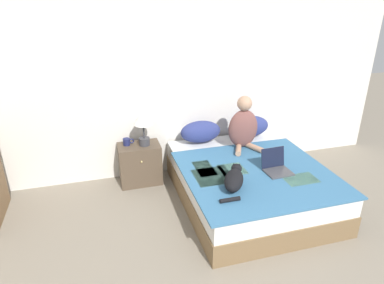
{
  "coord_description": "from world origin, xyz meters",
  "views": [
    {
      "loc": [
        -1.09,
        -0.73,
        2.35
      ],
      "look_at": [
        -0.14,
        2.58,
        0.83
      ],
      "focal_mm": 32.0,
      "sensor_mm": 36.0,
      "label": 1
    }
  ],
  "objects_px": {
    "pillow_far": "(250,126)",
    "person_sitting": "(243,126)",
    "pillow_near": "(201,132)",
    "nightstand": "(140,164)",
    "bed": "(249,183)",
    "cat_tabby": "(234,179)",
    "coffee_mug": "(127,142)",
    "table_lamp": "(143,122)",
    "laptop_open": "(276,167)"
  },
  "relations": [
    {
      "from": "table_lamp",
      "to": "pillow_far",
      "type": "bearing_deg",
      "value": 0.91
    },
    {
      "from": "cat_tabby",
      "to": "laptop_open",
      "type": "relative_size",
      "value": 1.57
    },
    {
      "from": "pillow_near",
      "to": "nightstand",
      "type": "relative_size",
      "value": 1.02
    },
    {
      "from": "pillow_near",
      "to": "bed",
      "type": "bearing_deg",
      "value": -66.23
    },
    {
      "from": "bed",
      "to": "cat_tabby",
      "type": "xyz_separation_m",
      "value": [
        -0.38,
        -0.42,
        0.34
      ]
    },
    {
      "from": "pillow_far",
      "to": "person_sitting",
      "type": "height_order",
      "value": "person_sitting"
    },
    {
      "from": "person_sitting",
      "to": "laptop_open",
      "type": "bearing_deg",
      "value": -82.15
    },
    {
      "from": "pillow_far",
      "to": "nightstand",
      "type": "xyz_separation_m",
      "value": [
        -1.56,
        -0.01,
        -0.36
      ]
    },
    {
      "from": "pillow_far",
      "to": "nightstand",
      "type": "relative_size",
      "value": 1.02
    },
    {
      "from": "bed",
      "to": "table_lamp",
      "type": "relative_size",
      "value": 4.25
    },
    {
      "from": "table_lamp",
      "to": "coffee_mug",
      "type": "distance_m",
      "value": 0.36
    },
    {
      "from": "cat_tabby",
      "to": "coffee_mug",
      "type": "bearing_deg",
      "value": 67.14
    },
    {
      "from": "coffee_mug",
      "to": "pillow_near",
      "type": "bearing_deg",
      "value": -2.08
    },
    {
      "from": "person_sitting",
      "to": "cat_tabby",
      "type": "height_order",
      "value": "person_sitting"
    },
    {
      "from": "table_lamp",
      "to": "coffee_mug",
      "type": "height_order",
      "value": "table_lamp"
    },
    {
      "from": "person_sitting",
      "to": "nightstand",
      "type": "xyz_separation_m",
      "value": [
        -1.31,
        0.3,
        -0.5
      ]
    },
    {
      "from": "bed",
      "to": "nightstand",
      "type": "xyz_separation_m",
      "value": [
        -1.2,
        0.8,
        0.03
      ]
    },
    {
      "from": "person_sitting",
      "to": "cat_tabby",
      "type": "relative_size",
      "value": 1.44
    },
    {
      "from": "pillow_near",
      "to": "laptop_open",
      "type": "distance_m",
      "value": 1.19
    },
    {
      "from": "cat_tabby",
      "to": "table_lamp",
      "type": "relative_size",
      "value": 1.03
    },
    {
      "from": "pillow_near",
      "to": "coffee_mug",
      "type": "distance_m",
      "value": 0.98
    },
    {
      "from": "pillow_far",
      "to": "coffee_mug",
      "type": "bearing_deg",
      "value": 178.8
    },
    {
      "from": "pillow_far",
      "to": "person_sitting",
      "type": "bearing_deg",
      "value": -127.97
    },
    {
      "from": "nightstand",
      "to": "coffee_mug",
      "type": "xyz_separation_m",
      "value": [
        -0.14,
        0.04,
        0.32
      ]
    },
    {
      "from": "person_sitting",
      "to": "pillow_far",
      "type": "bearing_deg",
      "value": 52.03
    },
    {
      "from": "pillow_far",
      "to": "person_sitting",
      "type": "distance_m",
      "value": 0.42
    },
    {
      "from": "person_sitting",
      "to": "coffee_mug",
      "type": "distance_m",
      "value": 1.51
    },
    {
      "from": "pillow_far",
      "to": "person_sitting",
      "type": "relative_size",
      "value": 0.8
    },
    {
      "from": "cat_tabby",
      "to": "coffee_mug",
      "type": "relative_size",
      "value": 3.32
    },
    {
      "from": "bed",
      "to": "person_sitting",
      "type": "distance_m",
      "value": 0.74
    },
    {
      "from": "laptop_open",
      "to": "nightstand",
      "type": "bearing_deg",
      "value": 141.44
    },
    {
      "from": "pillow_near",
      "to": "nightstand",
      "type": "distance_m",
      "value": 0.91
    },
    {
      "from": "person_sitting",
      "to": "table_lamp",
      "type": "relative_size",
      "value": 1.48
    },
    {
      "from": "pillow_far",
      "to": "nightstand",
      "type": "height_order",
      "value": "pillow_far"
    },
    {
      "from": "bed",
      "to": "coffee_mug",
      "type": "relative_size",
      "value": 13.71
    },
    {
      "from": "pillow_near",
      "to": "pillow_far",
      "type": "bearing_deg",
      "value": 0.0
    },
    {
      "from": "bed",
      "to": "laptop_open",
      "type": "bearing_deg",
      "value": -45.09
    },
    {
      "from": "bed",
      "to": "cat_tabby",
      "type": "relative_size",
      "value": 4.13
    },
    {
      "from": "bed",
      "to": "table_lamp",
      "type": "bearing_deg",
      "value": 144.89
    },
    {
      "from": "pillow_near",
      "to": "coffee_mug",
      "type": "relative_size",
      "value": 3.84
    },
    {
      "from": "pillow_far",
      "to": "laptop_open",
      "type": "relative_size",
      "value": 1.82
    },
    {
      "from": "person_sitting",
      "to": "table_lamp",
      "type": "bearing_deg",
      "value": 167.02
    },
    {
      "from": "laptop_open",
      "to": "table_lamp",
      "type": "relative_size",
      "value": 0.65
    },
    {
      "from": "laptop_open",
      "to": "cat_tabby",
      "type": "bearing_deg",
      "value": -164.17
    },
    {
      "from": "nightstand",
      "to": "coffee_mug",
      "type": "bearing_deg",
      "value": 162.61
    },
    {
      "from": "bed",
      "to": "nightstand",
      "type": "bearing_deg",
      "value": 146.08
    },
    {
      "from": "pillow_near",
      "to": "cat_tabby",
      "type": "xyz_separation_m",
      "value": [
        -0.02,
        -1.23,
        -0.05
      ]
    },
    {
      "from": "pillow_near",
      "to": "person_sitting",
      "type": "xyz_separation_m",
      "value": [
        0.48,
        -0.31,
        0.14
      ]
    },
    {
      "from": "pillow_near",
      "to": "laptop_open",
      "type": "bearing_deg",
      "value": -60.84
    },
    {
      "from": "table_lamp",
      "to": "coffee_mug",
      "type": "bearing_deg",
      "value": 164.61
    }
  ]
}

